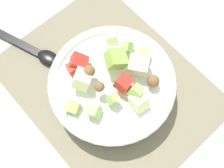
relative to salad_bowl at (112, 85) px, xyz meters
name	(u,v)px	position (x,y,z in m)	size (l,w,h in m)	color
ground_plane	(108,85)	(0.02, -0.01, -0.05)	(2.40, 2.40, 0.00)	silver
placemat	(108,85)	(0.02, -0.01, -0.04)	(0.47, 0.37, 0.01)	#756B56
salad_bowl	(112,85)	(0.00, 0.00, 0.00)	(0.27, 0.27, 0.12)	white
serving_spoon	(34,51)	(0.20, 0.07, -0.04)	(0.20, 0.09, 0.01)	black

